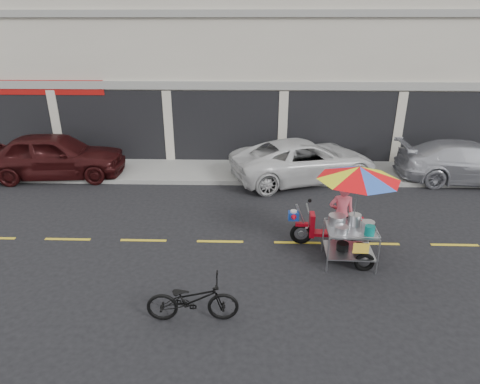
{
  "coord_description": "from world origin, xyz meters",
  "views": [
    {
      "loc": [
        -1.21,
        -9.09,
        5.14
      ],
      "look_at": [
        -1.5,
        0.6,
        1.15
      ],
      "focal_mm": 30.0,
      "sensor_mm": 36.0,
      "label": 1
    }
  ],
  "objects_px": {
    "maroon_sedan": "(55,156)",
    "white_pickup": "(304,160)",
    "food_vendor_rig": "(350,198)",
    "near_bicycle": "(192,299)",
    "silver_pickup": "(469,162)"
  },
  "relations": [
    {
      "from": "silver_pickup",
      "to": "food_vendor_rig",
      "type": "distance_m",
      "value": 7.55
    },
    {
      "from": "white_pickup",
      "to": "near_bicycle",
      "type": "xyz_separation_m",
      "value": [
        -2.96,
        -7.69,
        -0.27
      ]
    },
    {
      "from": "maroon_sedan",
      "to": "white_pickup",
      "type": "bearing_deg",
      "value": -94.86
    },
    {
      "from": "silver_pickup",
      "to": "near_bicycle",
      "type": "distance_m",
      "value": 11.64
    },
    {
      "from": "maroon_sedan",
      "to": "food_vendor_rig",
      "type": "distance_m",
      "value": 10.77
    },
    {
      "from": "near_bicycle",
      "to": "food_vendor_rig",
      "type": "bearing_deg",
      "value": -56.63
    },
    {
      "from": "white_pickup",
      "to": "food_vendor_rig",
      "type": "relative_size",
      "value": 2.17
    },
    {
      "from": "silver_pickup",
      "to": "maroon_sedan",
      "type": "bearing_deg",
      "value": 93.34
    },
    {
      "from": "white_pickup",
      "to": "near_bicycle",
      "type": "height_order",
      "value": "white_pickup"
    },
    {
      "from": "white_pickup",
      "to": "near_bicycle",
      "type": "distance_m",
      "value": 8.24
    },
    {
      "from": "white_pickup",
      "to": "food_vendor_rig",
      "type": "xyz_separation_m",
      "value": [
        0.39,
        -5.24,
        0.78
      ]
    },
    {
      "from": "maroon_sedan",
      "to": "food_vendor_rig",
      "type": "bearing_deg",
      "value": -124.04
    },
    {
      "from": "maroon_sedan",
      "to": "white_pickup",
      "type": "height_order",
      "value": "maroon_sedan"
    },
    {
      "from": "near_bicycle",
      "to": "food_vendor_rig",
      "type": "distance_m",
      "value": 4.28
    },
    {
      "from": "maroon_sedan",
      "to": "white_pickup",
      "type": "distance_m",
      "value": 9.02
    }
  ]
}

